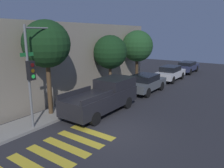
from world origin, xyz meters
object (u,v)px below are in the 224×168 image
sedan_middle (170,73)px  tree_midblock (110,52)px  sedan_far_end (187,67)px  tree_far_end (137,46)px  traffic_light_pole (37,62)px  tree_near_corner (46,44)px  pickup_truck (104,96)px  sedan_near_corner (146,83)px

sedan_middle → tree_midblock: (-7.53, 2.18, 2.50)m
sedan_far_end → tree_far_end: bearing=166.3°
traffic_light_pole → tree_midblock: 7.45m
tree_near_corner → tree_far_end: (10.38, 0.00, -0.58)m
pickup_truck → tree_far_end: size_ratio=1.06×
sedan_far_end → tree_near_corner: 19.71m
pickup_truck → sedan_near_corner: 5.61m
sedan_near_corner → tree_far_end: size_ratio=0.84×
pickup_truck → sedan_far_end: (16.94, 0.00, -0.24)m
sedan_middle → tree_midblock: size_ratio=0.95×
pickup_truck → tree_near_corner: bearing=137.2°
tree_far_end → sedan_near_corner: bearing=-138.1°
tree_midblock → pickup_truck: bearing=-149.4°
traffic_light_pole → tree_far_end: size_ratio=1.02×
tree_near_corner → traffic_light_pole: bearing=-146.5°
tree_near_corner → sedan_far_end: bearing=-6.4°
sedan_near_corner → tree_near_corner: tree_near_corner is taller
tree_midblock → tree_far_end: tree_far_end is taller
tree_near_corner → tree_midblock: (6.02, -0.00, -0.85)m
traffic_light_pole → sedan_middle: bearing=-4.9°
sedan_near_corner → sedan_middle: size_ratio=0.96×
traffic_light_pole → sedan_far_end: (20.67, -1.27, -2.66)m
sedan_middle → tree_near_corner: (-13.56, 2.18, 3.35)m
sedan_near_corner → tree_midblock: tree_midblock is taller
sedan_middle → tree_far_end: bearing=145.6°
traffic_light_pole → sedan_near_corner: traffic_light_pole is taller
traffic_light_pole → tree_midblock: size_ratio=1.11×
sedan_far_end → pickup_truck: bearing=-180.0°
sedan_near_corner → tree_near_corner: size_ratio=0.77×
sedan_near_corner → sedan_far_end: sedan_near_corner is taller
tree_midblock → tree_far_end: (4.36, 0.00, 0.26)m
tree_midblock → tree_far_end: bearing=0.0°
pickup_truck → sedan_near_corner: pickup_truck is taller
traffic_light_pole → sedan_near_corner: bearing=-7.7°
traffic_light_pole → tree_near_corner: tree_near_corner is taller
sedan_near_corner → tree_far_end: bearing=41.9°
traffic_light_pole → tree_far_end: (11.76, 0.91, 0.17)m
pickup_truck → tree_near_corner: size_ratio=0.97×
traffic_light_pole → pickup_truck: 4.61m
tree_near_corner → tree_far_end: 10.40m
pickup_truck → tree_midblock: 4.86m
traffic_light_pole → pickup_truck: size_ratio=0.96×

